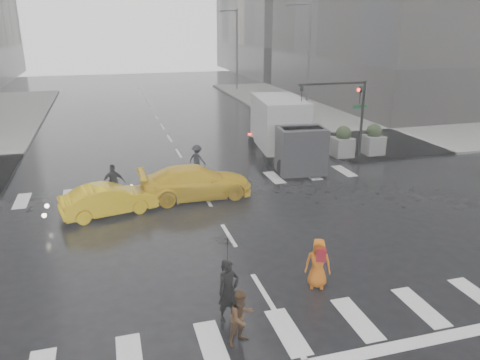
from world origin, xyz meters
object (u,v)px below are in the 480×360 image
object	(u,v)px
pedestrian_brown	(241,317)
taxi_mid	(109,200)
pedestrian_orange	(318,263)
box_truck	(285,130)
traffic_signal_pole	(347,104)

from	to	relation	value
pedestrian_brown	taxi_mid	distance (m)	9.88
pedestrian_brown	pedestrian_orange	world-z (taller)	pedestrian_orange
box_truck	pedestrian_orange	bearing A→B (deg)	-100.10
pedestrian_brown	traffic_signal_pole	bearing A→B (deg)	31.29
pedestrian_orange	box_truck	xyz separation A→B (m)	(3.86, 12.78, 1.08)
pedestrian_orange	taxi_mid	xyz separation A→B (m)	(-5.90, 7.55, -0.16)
pedestrian_brown	pedestrian_orange	xyz separation A→B (m)	(2.93, 1.87, 0.07)
pedestrian_brown	taxi_mid	bearing A→B (deg)	84.96
pedestrian_brown	box_truck	xyz separation A→B (m)	(6.79, 14.65, 1.14)
traffic_signal_pole	taxi_mid	size ratio (longest dim) A/B	1.16
pedestrian_brown	taxi_mid	size ratio (longest dim) A/B	0.38
traffic_signal_pole	pedestrian_orange	xyz separation A→B (m)	(-7.35, -12.20, -2.42)
traffic_signal_pole	pedestrian_brown	size ratio (longest dim) A/B	3.08
pedestrian_orange	box_truck	distance (m)	13.39
box_truck	taxi_mid	bearing A→B (deg)	-145.14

